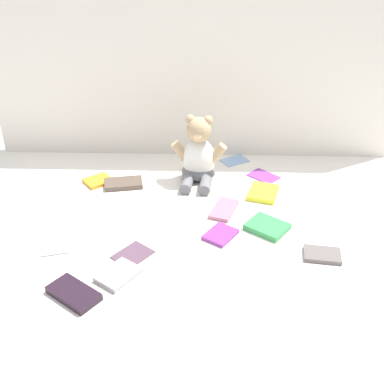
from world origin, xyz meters
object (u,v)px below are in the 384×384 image
at_px(book_case_12, 234,160).
at_px(book_case_1, 118,275).
at_px(book_case_7, 55,244).
at_px(book_case_0, 221,235).
at_px(book_case_8, 263,193).
at_px(book_case_9, 74,293).
at_px(book_case_4, 133,254).
at_px(book_case_10, 322,255).
at_px(teddy_bear, 199,157).
at_px(book_case_2, 124,183).
at_px(book_case_6, 264,176).
at_px(book_case_5, 267,227).
at_px(book_case_11, 224,209).
at_px(book_case_3, 98,181).

bearing_deg(book_case_12, book_case_1, 122.30).
xyz_separation_m(book_case_7, book_case_12, (0.55, 0.57, -0.00)).
bearing_deg(book_case_0, book_case_8, -87.85).
relative_size(book_case_0, book_case_9, 0.71).
bearing_deg(book_case_4, book_case_10, -140.40).
distance_m(teddy_bear, book_case_2, 0.29).
bearing_deg(teddy_bear, book_case_4, -106.20).
relative_size(book_case_6, book_case_7, 1.07).
bearing_deg(teddy_bear, book_case_10, -45.82).
bearing_deg(book_case_6, book_case_5, 39.02).
bearing_deg(book_case_12, book_case_11, 140.41).
relative_size(book_case_2, book_case_8, 1.15).
relative_size(book_case_3, book_case_8, 0.80).
height_order(teddy_bear, book_case_11, teddy_bear).
bearing_deg(book_case_11, book_case_12, -78.59).
height_order(book_case_4, book_case_10, book_case_10).
bearing_deg(book_case_5, book_case_1, 155.46).
relative_size(teddy_bear, book_case_0, 2.48).
bearing_deg(book_case_5, book_case_6, 32.40).
bearing_deg(book_case_11, book_case_10, 159.04).
bearing_deg(book_case_0, book_case_5, -130.46).
distance_m(book_case_7, book_case_9, 0.24).
xyz_separation_m(book_case_1, book_case_7, (-0.21, 0.13, -0.00)).
bearing_deg(book_case_10, book_case_6, 21.82).
bearing_deg(teddy_bear, book_case_9, -110.70).
xyz_separation_m(book_case_8, book_case_9, (-0.53, -0.52, 0.00)).
bearing_deg(book_case_7, book_case_1, -47.96).
bearing_deg(book_case_11, teddy_bear, -48.12).
bearing_deg(book_case_9, book_case_12, -173.82).
distance_m(book_case_3, book_case_12, 0.54).
distance_m(book_case_4, book_case_12, 0.68).
height_order(book_case_5, book_case_9, book_case_9).
bearing_deg(book_case_5, book_case_2, 98.37).
distance_m(book_case_10, book_case_12, 0.64).
bearing_deg(book_case_4, book_case_7, 29.21).
relative_size(book_case_6, book_case_9, 0.77).
xyz_separation_m(book_case_1, book_case_4, (0.03, 0.09, -0.00)).
xyz_separation_m(book_case_6, book_case_12, (-0.10, 0.13, -0.00)).
relative_size(book_case_3, book_case_5, 0.79).
height_order(teddy_bear, book_case_8, teddy_bear).
height_order(book_case_4, book_case_8, book_case_8).
xyz_separation_m(book_case_2, book_case_10, (0.63, -0.39, -0.00)).
relative_size(book_case_1, book_case_9, 0.81).
xyz_separation_m(book_case_6, book_case_10, (0.12, -0.47, 0.00)).
xyz_separation_m(book_case_3, book_case_4, (0.18, -0.42, -0.00)).
xyz_separation_m(book_case_2, book_case_4, (0.09, -0.40, -0.01)).
xyz_separation_m(book_case_3, book_case_6, (0.60, 0.06, -0.00)).
distance_m(book_case_2, book_case_5, 0.55).
relative_size(book_case_7, book_case_10, 0.96).
height_order(book_case_0, book_case_8, book_case_8).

